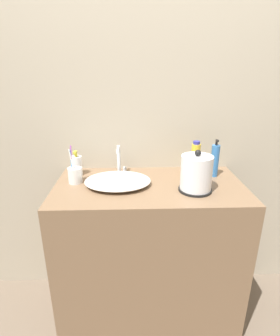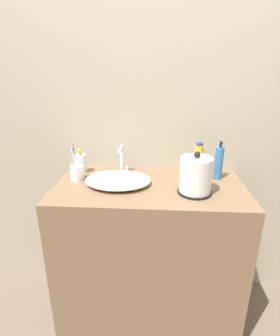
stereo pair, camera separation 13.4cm
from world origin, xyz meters
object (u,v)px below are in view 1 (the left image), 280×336
(faucet, at_px, (120,159))
(toothbrush_cup, at_px, (75,175))
(mouthwash_bottle, at_px, (77,165))
(electric_kettle, at_px, (196,175))
(lotion_bottle, at_px, (215,161))
(shampoo_bottle, at_px, (195,160))

(faucet, distance_m, toothbrush_cup, 0.28)
(mouthwash_bottle, bearing_deg, electric_kettle, -20.34)
(lotion_bottle, xyz_separation_m, shampoo_bottle, (-0.12, 0.00, 0.01))
(electric_kettle, bearing_deg, faucet, 148.51)
(shampoo_bottle, bearing_deg, faucet, 174.37)
(lotion_bottle, bearing_deg, faucet, 175.22)
(faucet, relative_size, mouthwash_bottle, 1.16)
(electric_kettle, relative_size, mouthwash_bottle, 1.46)
(toothbrush_cup, relative_size, mouthwash_bottle, 1.40)
(lotion_bottle, bearing_deg, shampoo_bottle, 178.53)
(lotion_bottle, height_order, mouthwash_bottle, lotion_bottle)
(toothbrush_cup, height_order, shampoo_bottle, same)
(mouthwash_bottle, bearing_deg, shampoo_bottle, -3.38)
(faucet, xyz_separation_m, shampoo_bottle, (0.45, -0.04, 0.00))
(lotion_bottle, height_order, shampoo_bottle, lotion_bottle)
(toothbrush_cup, xyz_separation_m, shampoo_bottle, (0.70, 0.08, 0.06))
(faucet, bearing_deg, electric_kettle, -31.49)
(electric_kettle, xyz_separation_m, toothbrush_cup, (-0.66, 0.13, -0.04))
(faucet, xyz_separation_m, lotion_bottle, (0.57, -0.05, -0.00))
(electric_kettle, xyz_separation_m, lotion_bottle, (0.16, 0.20, 0.01))
(shampoo_bottle, bearing_deg, electric_kettle, -101.53)
(faucet, bearing_deg, lotion_bottle, -4.78)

